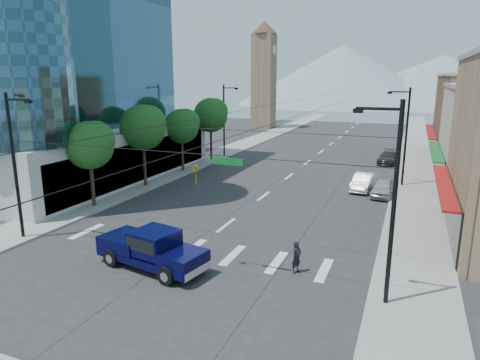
{
  "coord_description": "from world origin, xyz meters",
  "views": [
    {
      "loc": [
        11.22,
        -19.31,
        9.82
      ],
      "look_at": [
        0.59,
        7.09,
        3.0
      ],
      "focal_mm": 32.0,
      "sensor_mm": 36.0,
      "label": 1
    }
  ],
  "objects_px": {
    "pedestrian": "(297,257)",
    "parked_car_mid": "(363,182)",
    "pickup_truck": "(151,248)",
    "parked_car_near": "(383,188)",
    "parked_car_far": "(388,157)"
  },
  "relations": [
    {
      "from": "pedestrian",
      "to": "parked_car_mid",
      "type": "height_order",
      "value": "pedestrian"
    },
    {
      "from": "parked_car_near",
      "to": "parked_car_mid",
      "type": "relative_size",
      "value": 0.94
    },
    {
      "from": "pickup_truck",
      "to": "pedestrian",
      "type": "distance_m",
      "value": 7.6
    },
    {
      "from": "pedestrian",
      "to": "parked_car_mid",
      "type": "relative_size",
      "value": 0.38
    },
    {
      "from": "parked_car_near",
      "to": "parked_car_far",
      "type": "height_order",
      "value": "parked_car_near"
    },
    {
      "from": "pedestrian",
      "to": "parked_car_far",
      "type": "xyz_separation_m",
      "value": [
        2.64,
        32.31,
        -0.15
      ]
    },
    {
      "from": "pedestrian",
      "to": "parked_car_mid",
      "type": "distance_m",
      "value": 18.56
    },
    {
      "from": "pickup_truck",
      "to": "pedestrian",
      "type": "xyz_separation_m",
      "value": [
        7.25,
        2.29,
        -0.25
      ]
    },
    {
      "from": "pedestrian",
      "to": "parked_car_near",
      "type": "distance_m",
      "value": 17.36
    },
    {
      "from": "pedestrian",
      "to": "parked_car_mid",
      "type": "xyz_separation_m",
      "value": [
        1.31,
        18.52,
        -0.11
      ]
    },
    {
      "from": "pickup_truck",
      "to": "parked_car_mid",
      "type": "bearing_deg",
      "value": 78.44
    },
    {
      "from": "parked_car_near",
      "to": "parked_car_far",
      "type": "bearing_deg",
      "value": 95.48
    },
    {
      "from": "parked_car_near",
      "to": "pickup_truck",
      "type": "bearing_deg",
      "value": -114.42
    },
    {
      "from": "pedestrian",
      "to": "parked_car_far",
      "type": "bearing_deg",
      "value": 17.88
    },
    {
      "from": "parked_car_near",
      "to": "parked_car_far",
      "type": "relative_size",
      "value": 0.88
    }
  ]
}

